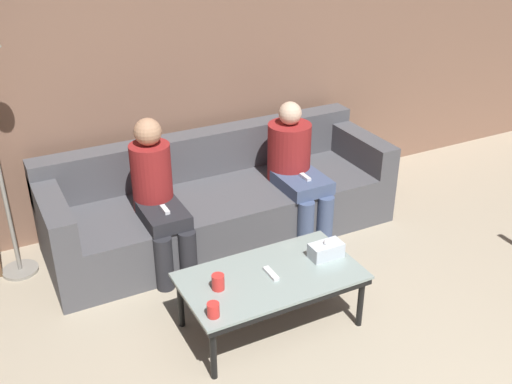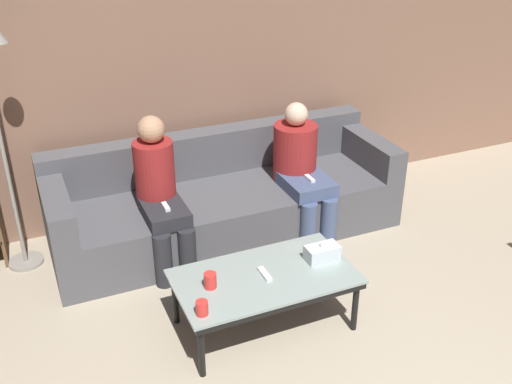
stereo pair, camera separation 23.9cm
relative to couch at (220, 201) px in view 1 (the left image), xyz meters
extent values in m
cube|color=#8C6651|center=(0.00, 0.54, 1.01)|extent=(12.00, 0.06, 2.60)
cube|color=#515156|center=(0.00, -0.05, -0.08)|extent=(2.77, 0.92, 0.41)
cube|color=#515156|center=(0.00, 0.31, 0.31)|extent=(2.77, 0.20, 0.36)
cube|color=#515156|center=(-1.29, -0.05, 0.25)|extent=(0.18, 0.92, 0.25)
cube|color=#515156|center=(1.29, -0.05, 0.25)|extent=(0.18, 0.92, 0.25)
cube|color=#8C9E99|center=(-0.20, -1.23, 0.10)|extent=(1.13, 0.62, 0.02)
cube|color=black|center=(-0.20, -1.23, 0.07)|extent=(1.11, 0.61, 0.04)
cylinder|color=black|center=(-0.71, -1.49, -0.12)|extent=(0.04, 0.04, 0.34)
cylinder|color=black|center=(0.32, -1.49, -0.12)|extent=(0.04, 0.04, 0.34)
cylinder|color=black|center=(-0.71, -0.97, -0.12)|extent=(0.04, 0.04, 0.34)
cylinder|color=black|center=(0.32, -0.97, -0.12)|extent=(0.04, 0.04, 0.34)
cylinder|color=red|center=(-0.55, -1.21, 0.16)|extent=(0.08, 0.08, 0.10)
cylinder|color=red|center=(-0.68, -1.43, 0.15)|extent=(0.07, 0.07, 0.09)
cube|color=silver|center=(0.22, -1.21, 0.16)|extent=(0.22, 0.12, 0.10)
sphere|color=white|center=(0.22, -1.21, 0.22)|extent=(0.04, 0.04, 0.04)
cube|color=white|center=(-0.20, -1.23, 0.12)|extent=(0.04, 0.15, 0.02)
cylinder|color=gray|center=(-1.56, 0.16, -0.27)|extent=(0.26, 0.26, 0.02)
cylinder|color=#28282D|center=(-0.67, -0.53, -0.08)|extent=(0.13, 0.13, 0.41)
cylinder|color=#28282D|center=(-0.49, -0.53, -0.08)|extent=(0.13, 0.13, 0.41)
cube|color=#28282D|center=(-0.58, -0.32, 0.18)|extent=(0.29, 0.42, 0.10)
cylinder|color=maroon|center=(-0.58, -0.10, 0.38)|extent=(0.29, 0.29, 0.52)
sphere|color=tan|center=(-0.58, -0.10, 0.74)|extent=(0.20, 0.20, 0.20)
cube|color=white|center=(-0.58, -0.36, 0.24)|extent=(0.04, 0.12, 0.02)
cylinder|color=#47567A|center=(0.49, -0.54, -0.08)|extent=(0.13, 0.13, 0.41)
cylinder|color=#47567A|center=(0.67, -0.54, -0.08)|extent=(0.13, 0.13, 0.41)
cube|color=#47567A|center=(0.58, -0.32, 0.18)|extent=(0.35, 0.43, 0.10)
cylinder|color=maroon|center=(0.58, -0.10, 0.36)|extent=(0.35, 0.35, 0.47)
sphere|color=beige|center=(0.58, -0.10, 0.69)|extent=(0.18, 0.18, 0.18)
cube|color=white|center=(0.58, -0.36, 0.24)|extent=(0.04, 0.12, 0.02)
camera|label=1|loc=(-1.69, -3.93, 2.29)|focal=42.00mm
camera|label=2|loc=(-1.48, -4.03, 2.29)|focal=42.00mm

